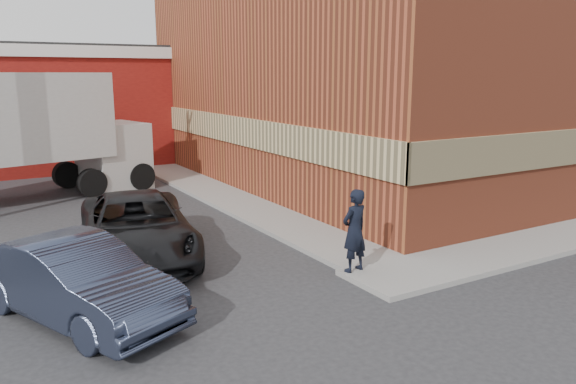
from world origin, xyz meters
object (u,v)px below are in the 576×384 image
suv_a (137,228)px  man (354,231)px  box_truck (28,127)px  sedan (76,281)px  brick_building (389,65)px

suv_a → man: bearing=-33.0°
suv_a → box_truck: 8.62m
box_truck → sedan: bearing=-105.3°
box_truck → suv_a: bearing=-93.4°
sedan → brick_building: bearing=7.3°
brick_building → man: 13.21m
brick_building → box_truck: (-13.70, 2.68, -2.17)m
man → box_truck: (-5.01, 11.93, 1.49)m
man → suv_a: size_ratio=0.34×
sedan → suv_a: size_ratio=0.82×
brick_building → suv_a: brick_building is taller
brick_building → man: brick_building is taller
brick_building → suv_a: 14.17m
sedan → box_truck: bearing=63.6°
man → sedan: 5.64m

